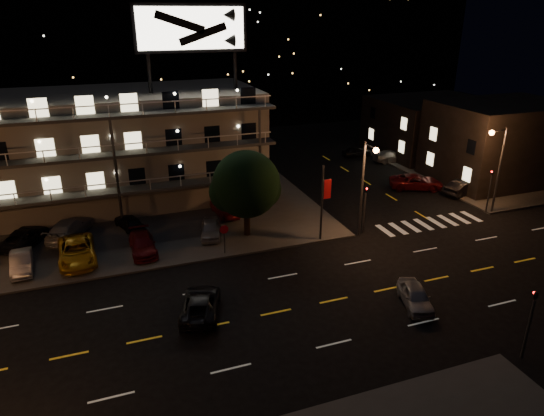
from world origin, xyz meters
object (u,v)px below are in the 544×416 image
object	(u,v)px
lot_car_2	(77,251)
lot_car_4	(210,229)
side_car_0	(464,187)
road_car_west	(201,304)
road_car_east	(415,296)
lot_car_7	(69,228)
tree	(246,186)

from	to	relation	value
lot_car_2	lot_car_4	bearing A→B (deg)	1.77
side_car_0	road_car_west	distance (m)	31.92
lot_car_4	side_car_0	distance (m)	26.66
road_car_east	road_car_west	world-z (taller)	road_car_west
road_car_west	road_car_east	bearing A→B (deg)	-178.28
lot_car_7	tree	bearing A→B (deg)	-173.99
tree	lot_car_7	size ratio (longest dim) A/B	1.36
tree	lot_car_4	size ratio (longest dim) A/B	1.84
lot_car_7	road_car_west	bearing A→B (deg)	142.96
lot_car_2	lot_car_4	world-z (taller)	lot_car_2
lot_car_2	side_car_0	bearing A→B (deg)	0.39
tree	lot_car_7	bearing A→B (deg)	161.91
lot_car_4	road_car_west	distance (m)	10.88
lot_car_4	lot_car_7	xyz separation A→B (m)	(-10.92, 3.80, 0.10)
lot_car_4	road_car_east	xyz separation A→B (m)	(9.89, -14.19, -0.15)
lot_car_2	road_car_east	size ratio (longest dim) A/B	1.43
road_car_west	tree	bearing A→B (deg)	-103.65
lot_car_7	road_car_east	size ratio (longest dim) A/B	1.35
lot_car_2	road_car_west	distance (m)	12.01
lot_car_2	side_car_0	xyz separation A→B (m)	(36.90, 2.08, -0.17)
road_car_east	lot_car_7	bearing A→B (deg)	157.17
lot_car_4	side_car_0	size ratio (longest dim) A/B	0.85
lot_car_7	road_car_west	xyz separation A→B (m)	(7.85, -14.24, -0.25)
lot_car_4	side_car_0	xyz separation A→B (m)	(26.63, 1.25, -0.06)
lot_car_4	lot_car_7	size ratio (longest dim) A/B	0.74
tree	road_car_east	size ratio (longest dim) A/B	1.84
tree	road_car_west	xyz separation A→B (m)	(-5.96, -9.73, -3.74)
lot_car_7	side_car_0	distance (m)	37.64
tree	road_car_east	xyz separation A→B (m)	(7.01, -13.48, -3.74)
side_car_0	lot_car_7	bearing A→B (deg)	70.58
tree	road_car_west	world-z (taller)	tree
lot_car_2	road_car_east	bearing A→B (deg)	-36.37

